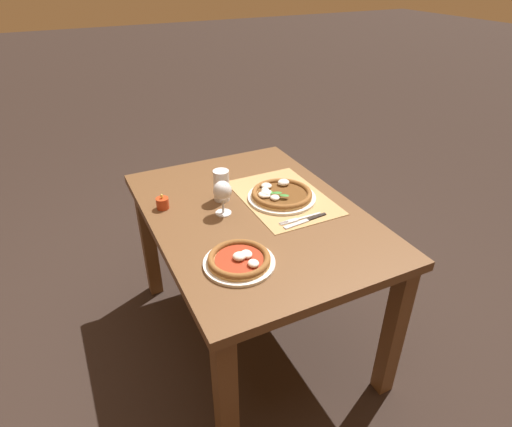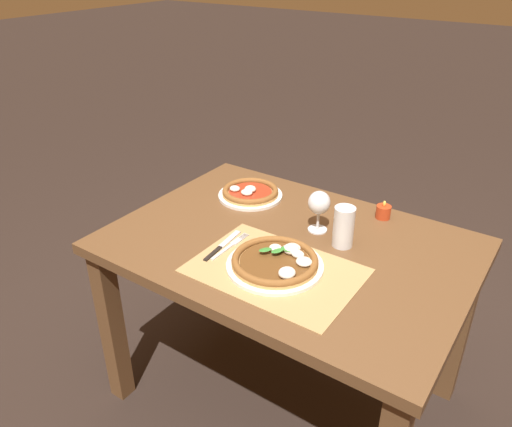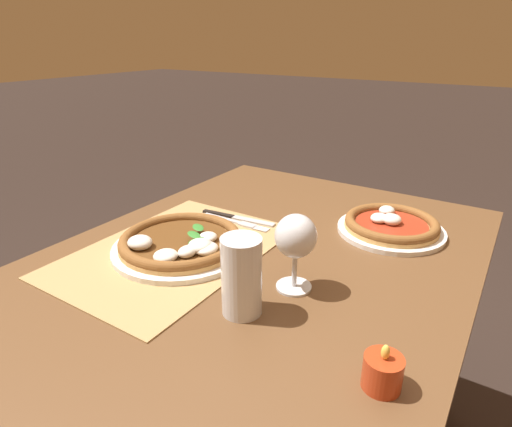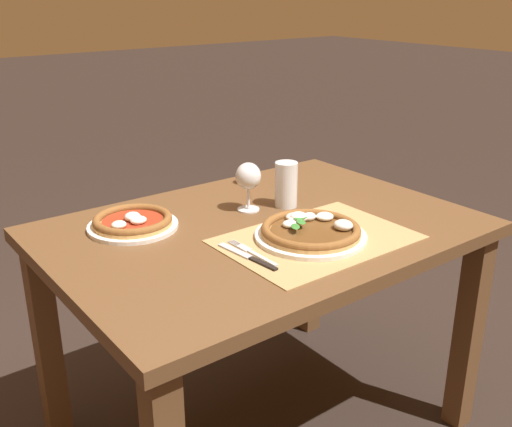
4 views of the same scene
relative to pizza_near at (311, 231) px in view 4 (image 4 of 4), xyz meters
The scene contains 10 objects.
ground_plane 0.78m from the pizza_near, 107.04° to the left, with size 24.00×24.00×0.00m, color black.
dining_table 0.21m from the pizza_near, 107.04° to the left, with size 1.23×0.88×0.74m.
paper_placemat 0.03m from the pizza_near, 66.57° to the right, with size 0.52×0.37×0.00m, color #A88451.
pizza_near is the anchor object (origin of this frame).
pizza_far 0.52m from the pizza_near, 134.40° to the left, with size 0.26×0.26×0.05m.
wine_glass 0.30m from the pizza_near, 90.86° to the left, with size 0.08×0.08×0.16m.
pint_glass 0.27m from the pizza_near, 64.96° to the left, with size 0.07×0.07×0.15m.
fork 0.20m from the pizza_near, behind, with size 0.02×0.20×0.00m.
knife 0.22m from the pizza_near, behind, with size 0.04×0.22×0.01m.
votive_candle 0.53m from the pizza_near, 73.01° to the left, with size 0.06×0.06×0.07m.
Camera 4 is at (-1.01, -1.29, 1.40)m, focal length 42.00 mm.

